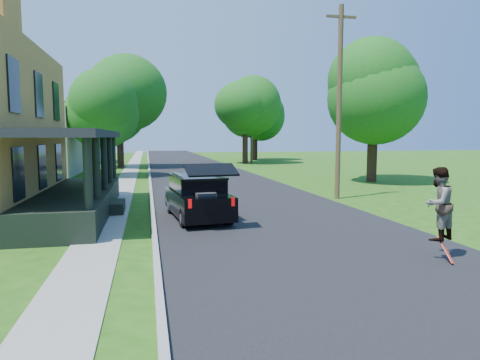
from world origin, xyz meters
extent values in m
plane|color=#1F4E0F|center=(0.00, 0.00, 0.00)|extent=(140.00, 140.00, 0.00)
cube|color=black|center=(0.00, 20.00, 0.00)|extent=(8.00, 120.00, 0.02)
cube|color=gray|center=(-4.05, 20.00, 0.00)|extent=(0.15, 120.00, 0.12)
cube|color=gray|center=(-5.60, 20.00, 0.00)|extent=(1.30, 120.00, 0.03)
cube|color=gray|center=(-9.50, 6.00, 0.00)|extent=(6.50, 1.20, 0.03)
cube|color=black|center=(-6.80, 6.00, 0.45)|extent=(2.40, 10.00, 0.90)
cube|color=black|center=(-6.80, 6.00, 3.00)|extent=(2.60, 10.30, 0.25)
cube|color=gray|center=(-13.50, 24.00, 2.50)|extent=(8.00, 8.00, 5.00)
pyramid|color=black|center=(-13.50, 24.00, 7.20)|extent=(12.78, 12.78, 2.20)
cube|color=gray|center=(-13.50, 40.00, 2.50)|extent=(8.00, 8.00, 5.00)
pyramid|color=black|center=(-13.50, 40.00, 7.20)|extent=(12.78, 12.78, 2.20)
cube|color=black|center=(-2.49, 4.07, 0.60)|extent=(2.10, 4.20, 0.78)
cube|color=black|center=(-2.50, 4.21, 1.23)|extent=(1.81, 2.66, 0.51)
cube|color=black|center=(-2.50, 4.21, 1.50)|extent=(1.85, 2.74, 0.07)
cube|color=black|center=(-2.30, 2.10, 1.89)|extent=(1.64, 0.99, 0.35)
cube|color=#2D2D32|center=(-2.37, 2.86, 0.88)|extent=(0.70, 0.61, 0.41)
cube|color=silver|center=(-3.18, 4.14, 1.59)|extent=(0.28, 2.23, 0.06)
cube|color=silver|center=(-1.83, 4.28, 1.59)|extent=(0.28, 2.23, 0.06)
cube|color=#990505|center=(-2.97, 2.01, 0.88)|extent=(0.12, 0.07, 0.28)
cube|color=#990505|center=(-1.61, 2.14, 0.88)|extent=(0.12, 0.07, 0.28)
cylinder|color=black|center=(-3.36, 5.33, 0.31)|extent=(0.28, 0.65, 0.63)
cylinder|color=black|center=(-1.88, 5.48, 0.31)|extent=(0.28, 0.65, 0.63)
cylinder|color=black|center=(-3.10, 2.67, 0.31)|extent=(0.28, 0.65, 0.63)
cylinder|color=black|center=(-1.62, 2.82, 0.31)|extent=(0.28, 0.65, 0.63)
imported|color=black|center=(2.50, -2.05, 1.32)|extent=(1.04, 0.94, 1.75)
cube|color=red|center=(2.55, -2.35, 0.25)|extent=(0.25, 0.73, 0.61)
cylinder|color=black|center=(-7.79, 21.18, 1.48)|extent=(0.56, 0.56, 2.97)
sphere|color=#2A771F|center=(-7.79, 21.18, 4.65)|extent=(5.50, 5.50, 5.03)
sphere|color=#2A771F|center=(-7.40, 20.94, 5.77)|extent=(4.77, 4.77, 4.36)
sphere|color=#2A771F|center=(-8.29, 21.50, 5.21)|extent=(4.89, 4.89, 4.47)
cylinder|color=black|center=(-6.64, 30.88, 1.96)|extent=(0.82, 0.82, 3.91)
sphere|color=#2A771F|center=(-6.64, 30.88, 6.14)|extent=(8.85, 8.85, 6.67)
sphere|color=#2A771F|center=(-6.10, 30.76, 7.62)|extent=(7.67, 7.67, 5.78)
sphere|color=#2A771F|center=(-7.33, 31.05, 6.88)|extent=(7.86, 7.86, 5.93)
cylinder|color=black|center=(10.00, 14.32, 1.82)|extent=(0.71, 0.71, 3.64)
sphere|color=#2A771F|center=(10.00, 14.32, 5.54)|extent=(6.33, 6.33, 5.68)
sphere|color=#2A771F|center=(10.49, 14.03, 6.80)|extent=(5.49, 5.49, 4.92)
sphere|color=#2A771F|center=(9.38, 14.69, 6.17)|extent=(5.63, 5.63, 5.05)
cylinder|color=black|center=(6.22, 34.44, 1.90)|extent=(0.69, 0.69, 3.79)
sphere|color=#2A771F|center=(6.22, 34.44, 5.85)|extent=(7.06, 7.06, 6.15)
sphere|color=#2A771F|center=(6.70, 34.19, 7.21)|extent=(6.12, 6.12, 5.33)
sphere|color=#2A771F|center=(5.62, 34.78, 6.53)|extent=(6.28, 6.28, 5.47)
cylinder|color=black|center=(9.05, 41.18, 1.64)|extent=(0.69, 0.69, 3.27)
sphere|color=#2A771F|center=(9.05, 41.18, 5.29)|extent=(6.82, 6.82, 6.04)
sphere|color=#2A771F|center=(9.53, 40.91, 6.63)|extent=(5.91, 5.91, 5.24)
sphere|color=#2A771F|center=(8.45, 41.53, 5.96)|extent=(6.06, 6.06, 5.37)
cylinder|color=#4E3724|center=(4.50, 7.67, 4.42)|extent=(0.24, 0.24, 8.83)
cube|color=#4E3724|center=(4.50, 7.67, 8.30)|extent=(1.42, 0.15, 0.11)
cylinder|color=#4E3724|center=(7.00, 34.69, 4.58)|extent=(0.32, 0.32, 9.15)
cube|color=#4E3724|center=(7.00, 34.69, 8.53)|extent=(1.65, 0.44, 0.12)
camera|label=1|loc=(-4.21, -10.83, 2.89)|focal=32.00mm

